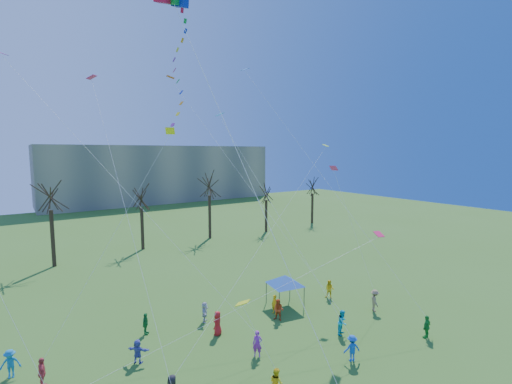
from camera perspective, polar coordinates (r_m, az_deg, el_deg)
distant_building at (r=100.62m, az=-14.86°, el=2.87°), size 60.00×14.00×15.00m
bare_tree_row at (r=50.83m, az=-16.95°, el=-1.38°), size 68.21×7.73×10.49m
big_box_kite at (r=22.26m, az=-11.49°, el=18.66°), size 2.69×6.46×23.04m
canopy_tent_blue at (r=31.85m, az=4.66°, el=-13.85°), size 3.65×3.65×2.78m
festival_crowd at (r=25.09m, az=-3.72°, el=-23.55°), size 26.55×14.29×1.85m
small_kites_aloft at (r=26.45m, az=-5.79°, el=5.72°), size 27.82×19.33×31.54m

